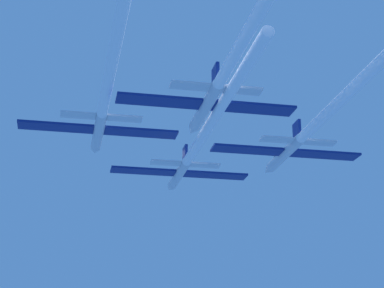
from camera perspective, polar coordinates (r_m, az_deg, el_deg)
The scene contains 4 objects.
jet_lead at distance 71.78m, azimuth 0.42°, elevation -0.10°, with size 16.77×43.90×2.78m.
jet_left_wing at distance 59.94m, azimuth -7.17°, elevation 5.31°, with size 16.77×48.03×2.78m.
jet_right_wing at distance 64.43m, azimuth 11.31°, elevation 2.48°, with size 16.77×45.74×2.78m.
jet_slot at distance 50.37m, azimuth 4.55°, elevation 9.09°, with size 16.77×49.92×2.78m.
Camera 1 is at (-13.09, -77.83, -24.10)m, focal length 62.46 mm.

